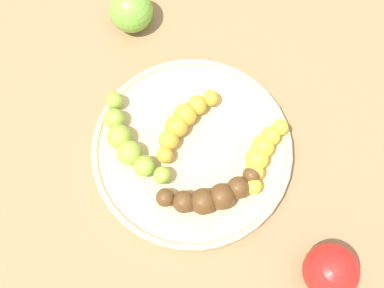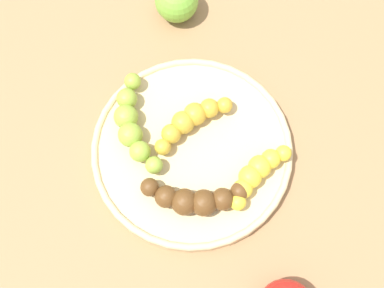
# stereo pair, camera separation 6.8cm
# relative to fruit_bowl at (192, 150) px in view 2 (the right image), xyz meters

# --- Properties ---
(ground_plane) EXTENTS (2.40, 2.40, 0.00)m
(ground_plane) POSITION_rel_fruit_bowl_xyz_m (0.00, 0.00, -0.01)
(ground_plane) COLOR #936D47
(fruit_bowl) EXTENTS (0.29, 0.29, 0.02)m
(fruit_bowl) POSITION_rel_fruit_bowl_xyz_m (0.00, 0.00, 0.00)
(fruit_bowl) COLOR #D1B784
(fruit_bowl) RESTS_ON ground_plane
(banana_spotted) EXTENTS (0.06, 0.13, 0.03)m
(banana_spotted) POSITION_rel_fruit_bowl_xyz_m (-0.03, 0.01, 0.02)
(banana_spotted) COLOR gold
(banana_spotted) RESTS_ON fruit_bowl
(banana_green) EXTENTS (0.15, 0.06, 0.04)m
(banana_green) POSITION_rel_fruit_bowl_xyz_m (-0.06, -0.07, 0.02)
(banana_green) COLOR #8CAD38
(banana_green) RESTS_ON fruit_bowl
(banana_overripe) EXTENTS (0.08, 0.14, 0.04)m
(banana_overripe) POSITION_rel_fruit_bowl_xyz_m (0.07, -0.02, 0.03)
(banana_overripe) COLOR #593819
(banana_overripe) RESTS_ON fruit_bowl
(banana_yellow) EXTENTS (0.06, 0.11, 0.03)m
(banana_yellow) POSITION_rel_fruit_bowl_xyz_m (0.07, 0.07, 0.02)
(banana_yellow) COLOR yellow
(banana_yellow) RESTS_ON fruit_bowl
(apple_green) EXTENTS (0.07, 0.07, 0.07)m
(apple_green) POSITION_rel_fruit_bowl_xyz_m (-0.23, 0.06, 0.02)
(apple_green) COLOR #72B238
(apple_green) RESTS_ON ground_plane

